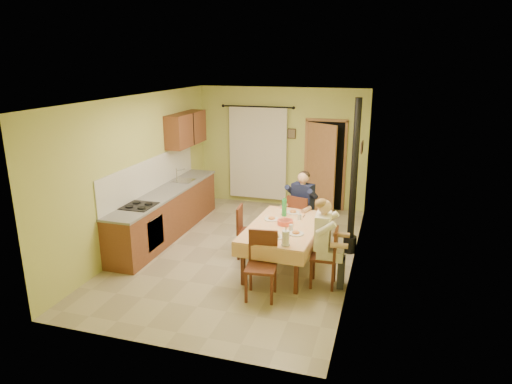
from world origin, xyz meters
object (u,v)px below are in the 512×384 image
(chair_left, at_px, (248,242))
(stove_flue, at_px, (353,199))
(dining_table, at_px, (284,247))
(chair_near, at_px, (261,279))
(chair_far, at_px, (301,229))
(man_far, at_px, (302,200))
(man_right, at_px, (325,233))
(chair_right, at_px, (324,268))

(chair_left, distance_m, stove_flue, 2.01)
(chair_left, relative_size, stove_flue, 0.34)
(dining_table, height_order, chair_near, chair_near)
(chair_far, bearing_deg, stove_flue, 9.66)
(man_far, distance_m, man_right, 1.70)
(chair_far, xyz_separation_m, stove_flue, (0.94, -0.13, 0.73))
(man_far, bearing_deg, chair_far, -90.00)
(chair_far, height_order, man_far, man_far)
(stove_flue, bearing_deg, chair_right, -100.51)
(dining_table, relative_size, man_far, 1.40)
(dining_table, distance_m, chair_left, 0.75)
(dining_table, bearing_deg, man_far, 89.02)
(chair_right, bearing_deg, man_far, 20.98)
(chair_far, xyz_separation_m, man_right, (0.67, -1.55, 0.59))
(chair_far, bearing_deg, dining_table, -76.28)
(chair_right, bearing_deg, chair_far, 21.29)
(man_far, bearing_deg, stove_flue, 8.83)
(dining_table, bearing_deg, man_right, -28.10)
(chair_near, distance_m, man_right, 1.19)
(chair_far, xyz_separation_m, chair_right, (0.68, -1.55, -0.00))
(chair_right, bearing_deg, stove_flue, -12.95)
(chair_far, distance_m, chair_left, 1.16)
(man_right, bearing_deg, stove_flue, -13.45)
(man_far, distance_m, stove_flue, 0.96)
(chair_far, relative_size, man_far, 0.70)
(chair_near, bearing_deg, man_far, -101.17)
(chair_far, height_order, chair_near, chair_near)
(man_far, bearing_deg, chair_left, -114.16)
(man_right, xyz_separation_m, stove_flue, (0.28, 1.42, 0.15))
(chair_near, bearing_deg, stove_flue, -125.16)
(chair_right, xyz_separation_m, man_right, (-0.01, -0.00, 0.59))
(chair_far, xyz_separation_m, chair_near, (-0.16, -2.18, 0.00))
(man_right, bearing_deg, dining_table, 56.73)
(chair_far, distance_m, chair_right, 1.69)
(chair_far, bearing_deg, chair_near, -76.93)
(man_far, relative_size, man_right, 1.00)
(man_far, bearing_deg, dining_table, -76.45)
(stove_flue, bearing_deg, dining_table, -135.84)
(chair_left, bearing_deg, chair_near, 18.66)
(man_far, height_order, man_right, same)
(chair_near, xyz_separation_m, chair_right, (0.84, 0.63, -0.00))
(chair_right, xyz_separation_m, man_far, (-0.68, 1.56, 0.59))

